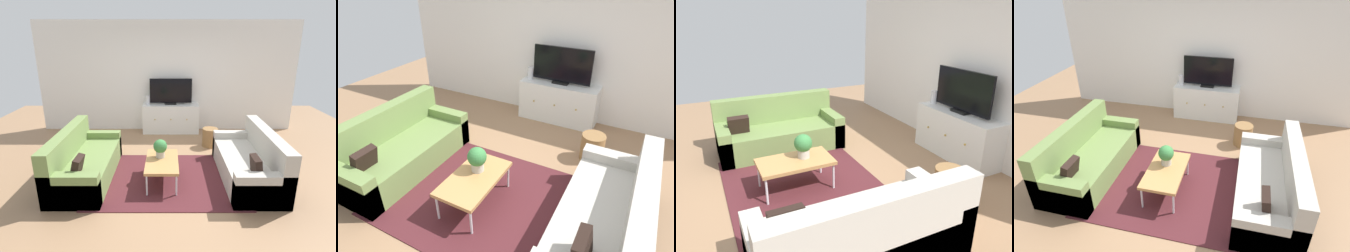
% 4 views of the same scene
% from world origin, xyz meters
% --- Properties ---
extents(ground_plane, '(10.00, 10.00, 0.00)m').
position_xyz_m(ground_plane, '(0.00, 0.00, 0.00)').
color(ground_plane, '#997251').
extents(wall_back, '(6.40, 0.12, 2.70)m').
position_xyz_m(wall_back, '(0.00, 2.55, 1.35)').
color(wall_back, white).
rests_on(wall_back, ground_plane).
extents(area_rug, '(2.50, 1.90, 0.01)m').
position_xyz_m(area_rug, '(0.00, -0.15, 0.01)').
color(area_rug, '#4C1E23').
rests_on(area_rug, ground_plane).
extents(couch_left_side, '(0.83, 1.93, 0.85)m').
position_xyz_m(couch_left_side, '(-1.44, -0.10, 0.28)').
color(couch_left_side, olive).
rests_on(couch_left_side, ground_plane).
extents(couch_right_side, '(0.83, 1.93, 0.85)m').
position_xyz_m(couch_right_side, '(1.44, -0.10, 0.28)').
color(couch_right_side, '#B2ADA3').
rests_on(couch_right_side, ground_plane).
extents(coffee_table, '(0.53, 0.93, 0.40)m').
position_xyz_m(coffee_table, '(-0.08, -0.25, 0.36)').
color(coffee_table, '#B7844C').
rests_on(coffee_table, ground_plane).
extents(potted_plant, '(0.23, 0.23, 0.31)m').
position_xyz_m(potted_plant, '(-0.11, -0.12, 0.57)').
color(potted_plant, '#B7B2A8').
rests_on(potted_plant, coffee_table).
extents(tv_console, '(1.39, 0.47, 0.72)m').
position_xyz_m(tv_console, '(0.09, 2.27, 0.36)').
color(tv_console, white).
rests_on(tv_console, ground_plane).
extents(flat_screen_tv, '(1.03, 0.16, 0.64)m').
position_xyz_m(flat_screen_tv, '(0.09, 2.29, 1.04)').
color(flat_screen_tv, black).
rests_on(flat_screen_tv, tv_console).
extents(glass_vase, '(0.11, 0.11, 0.21)m').
position_xyz_m(glass_vase, '(-0.49, 2.27, 0.82)').
color(glass_vase, silver).
rests_on(glass_vase, tv_console).
extents(wicker_basket, '(0.34, 0.34, 0.41)m').
position_xyz_m(wicker_basket, '(0.95, 1.32, 0.20)').
color(wicker_basket, olive).
rests_on(wicker_basket, ground_plane).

